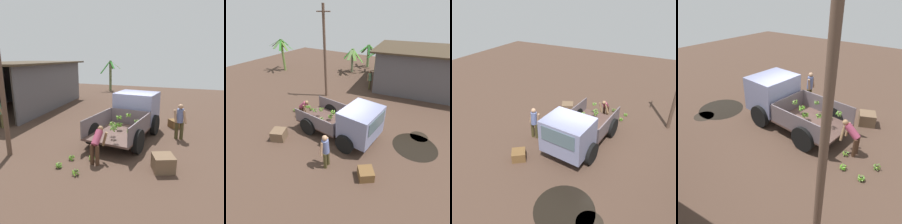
{
  "view_description": "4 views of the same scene",
  "coord_description": "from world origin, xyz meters",
  "views": [
    {
      "loc": [
        -9.32,
        -2.8,
        3.64
      ],
      "look_at": [
        -1.24,
        0.31,
        1.45
      ],
      "focal_mm": 35.0,
      "sensor_mm": 36.0,
      "label": 1
    },
    {
      "loc": [
        3.72,
        -6.59,
        5.91
      ],
      "look_at": [
        -0.21,
        -0.1,
        1.4
      ],
      "focal_mm": 28.0,
      "sensor_mm": 36.0,
      "label": 2
    },
    {
      "loc": [
        7.86,
        3.25,
        6.56
      ],
      "look_at": [
        -0.14,
        -0.95,
        1.47
      ],
      "focal_mm": 35.0,
      "sensor_mm": 36.0,
      "label": 3
    },
    {
      "loc": [
        -4.96,
        6.48,
        5.14
      ],
      "look_at": [
        -0.5,
        0.7,
        1.07
      ],
      "focal_mm": 35.0,
      "sensor_mm": 36.0,
      "label": 4
    }
  ],
  "objects": [
    {
      "name": "ground",
      "position": [
        0.0,
        0.0,
        0.0
      ],
      "size": [
        36.0,
        36.0,
        0.0
      ],
      "primitive_type": "plane",
      "color": "#473328"
    },
    {
      "name": "mud_patch_0",
      "position": [
        3.62,
        1.95,
        0.0
      ],
      "size": [
        0.92,
        0.92,
        0.01
      ],
      "primitive_type": "cylinder",
      "color": "black",
      "rests_on": "ground"
    },
    {
      "name": "mud_patch_1",
      "position": [
        3.57,
        1.01,
        0.0
      ],
      "size": [
        2.13,
        2.13,
        0.01
      ],
      "primitive_type": "cylinder",
      "color": "black",
      "rests_on": "ground"
    },
    {
      "name": "cargo_truck",
      "position": [
        0.66,
        -0.08,
        1.05
      ],
      "size": [
        4.49,
        2.58,
        1.94
      ],
      "rotation": [
        0.0,
        0.0,
        -0.09
      ],
      "color": "#4E3731",
      "rests_on": "ground"
    },
    {
      "name": "utility_pole",
      "position": [
        -3.54,
        3.63,
        3.17
      ],
      "size": [
        1.04,
        0.18,
        6.21
      ],
      "color": "brown",
      "rests_on": "ground"
    },
    {
      "name": "person_foreground_visitor",
      "position": [
        0.51,
        -2.27,
        0.91
      ],
      "size": [
        0.34,
        0.61,
        1.64
      ],
      "rotation": [
        0.0,
        0.0,
        3.2
      ],
      "color": "#3F391D",
      "rests_on": "ground"
    },
    {
      "name": "person_worker_loading",
      "position": [
        -2.87,
        0.25,
        0.74
      ],
      "size": [
        0.69,
        0.61,
        1.26
      ],
      "rotation": [
        0.0,
        0.0,
        -0.02
      ],
      "color": "#432A1C",
      "rests_on": "ground"
    },
    {
      "name": "banana_bunch_on_ground_0",
      "position": [
        -3.72,
        1.28,
        0.1
      ],
      "size": [
        0.24,
        0.24,
        0.19
      ],
      "color": "brown",
      "rests_on": "ground"
    },
    {
      "name": "banana_bunch_on_ground_1",
      "position": [
        -3.94,
        0.51,
        0.11
      ],
      "size": [
        0.26,
        0.25,
        0.2
      ],
      "color": "brown",
      "rests_on": "ground"
    },
    {
      "name": "banana_bunch_on_ground_2",
      "position": [
        -2.83,
        0.49,
        0.11
      ],
      "size": [
        0.24,
        0.24,
        0.18
      ],
      "color": "#453E2D",
      "rests_on": "ground"
    },
    {
      "name": "banana_bunch_on_ground_3",
      "position": [
        -3.07,
        1.19,
        0.1
      ],
      "size": [
        0.22,
        0.24,
        0.19
      ],
      "color": "brown",
      "rests_on": "ground"
    },
    {
      "name": "wooden_crate_0",
      "position": [
        -2.63,
        -2.02,
        0.27
      ],
      "size": [
        0.88,
        0.88,
        0.54
      ],
      "primitive_type": "cube",
      "rotation": [
        0.0,
        0.0,
        1.98
      ],
      "color": "brown",
      "rests_on": "ground"
    },
    {
      "name": "wooden_crate_1",
      "position": [
        2.22,
        -1.96,
        0.21
      ],
      "size": [
        0.82,
        0.82,
        0.42
      ],
      "primitive_type": "cube",
      "rotation": [
        0.0,
        0.0,
        2.2
      ],
      "color": "brown",
      "rests_on": "ground"
    }
  ]
}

